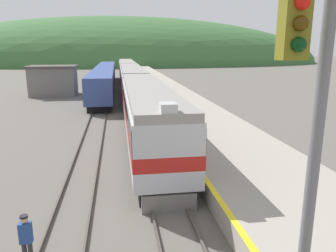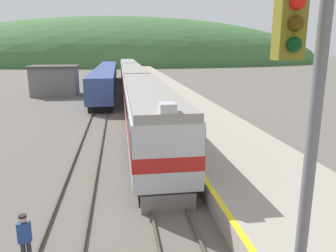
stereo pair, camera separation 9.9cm
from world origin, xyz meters
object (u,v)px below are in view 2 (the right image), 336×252
at_px(carriage_third, 128,70).
at_px(signal_mast_main, 316,114).
at_px(siding_train, 106,78).
at_px(carriage_second, 133,81).
at_px(track_worker, 25,238).
at_px(express_train_lead_car, 147,113).

xyz_separation_m(carriage_third, signal_mast_main, (1.23, -62.28, 3.26)).
bearing_deg(carriage_third, siding_train, -106.40).
distance_m(carriage_second, track_worker, 35.10).
distance_m(express_train_lead_car, siding_train, 32.24).
relative_size(carriage_second, siding_train, 0.52).
xyz_separation_m(express_train_lead_car, carriage_third, (0.00, 45.17, -0.01)).
height_order(express_train_lead_car, siding_train, express_train_lead_car).
distance_m(carriage_second, signal_mast_main, 39.51).
distance_m(carriage_second, siding_train, 10.51).
relative_size(express_train_lead_car, signal_mast_main, 2.43).
xyz_separation_m(carriage_second, signal_mast_main, (1.23, -39.35, 3.26)).
relative_size(carriage_second, carriage_third, 1.00).
bearing_deg(siding_train, carriage_second, -68.34).
bearing_deg(carriage_third, track_worker, -94.70).
distance_m(express_train_lead_car, carriage_third, 45.17).
bearing_deg(carriage_third, signal_mast_main, -88.87).
relative_size(carriage_third, siding_train, 0.52).
bearing_deg(express_train_lead_car, siding_train, 96.90).
bearing_deg(express_train_lead_car, signal_mast_main, -85.90).
bearing_deg(siding_train, express_train_lead_car, -83.10).
bearing_deg(track_worker, carriage_second, 82.23).
bearing_deg(siding_train, signal_mast_main, -84.07).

